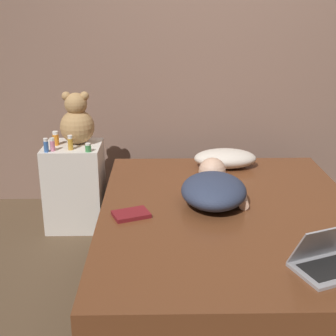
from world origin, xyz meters
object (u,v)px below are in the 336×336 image
(bottle_blue, at_px, (46,145))
(bottle_orange, at_px, (56,138))
(bottle_green, at_px, (88,148))
(bottle_amber, at_px, (70,143))
(bottle_pink, at_px, (52,145))
(book, at_px, (131,214))
(laptop, at_px, (327,259))
(pillow, at_px, (225,158))
(teddy_bear, at_px, (77,121))
(person_lying, at_px, (214,187))

(bottle_blue, bearing_deg, bottle_orange, 79.19)
(bottle_green, distance_m, bottle_amber, 0.14)
(bottle_pink, xyz_separation_m, book, (0.59, -0.69, -0.22))
(laptop, xyz_separation_m, bottle_pink, (-1.53, 1.28, 0.18))
(bottle_amber, bearing_deg, laptop, -42.90)
(bottle_orange, relative_size, bottle_green, 1.69)
(bottle_orange, height_order, bottle_amber, bottle_amber)
(bottle_orange, bearing_deg, laptop, -42.86)
(pillow, relative_size, laptop, 1.23)
(teddy_bear, relative_size, bottle_pink, 4.06)
(bottle_pink, bearing_deg, bottle_blue, -147.51)
(bottle_pink, bearing_deg, bottle_amber, 12.71)
(bottle_pink, relative_size, bottle_blue, 0.95)
(teddy_bear, xyz_separation_m, bottle_pink, (-0.15, -0.19, -0.12))
(bottle_orange, distance_m, bottle_blue, 0.17)
(bottle_green, bearing_deg, teddy_bear, 116.13)
(person_lying, distance_m, bottle_orange, 1.27)
(laptop, xyz_separation_m, bottle_blue, (-1.57, 1.26, 0.18))
(pillow, distance_m, person_lying, 0.66)
(bottle_pink, xyz_separation_m, bottle_blue, (-0.04, -0.03, 0.00))
(book, bearing_deg, bottle_pink, 130.24)
(bottle_orange, relative_size, bottle_pink, 1.09)
(pillow, bearing_deg, bottle_orange, -179.14)
(laptop, bearing_deg, bottle_green, 114.03)
(bottle_orange, bearing_deg, book, -54.69)
(bottle_green, bearing_deg, bottle_pink, 174.81)
(laptop, bearing_deg, teddy_bear, 111.82)
(bottle_orange, distance_m, bottle_green, 0.31)
(teddy_bear, bearing_deg, bottle_green, -63.87)
(person_lying, xyz_separation_m, teddy_bear, (-0.94, 0.66, 0.27))
(teddy_bear, distance_m, bottle_blue, 0.31)
(bottle_amber, bearing_deg, pillow, 6.89)
(laptop, relative_size, bottle_pink, 4.00)
(bottle_green, height_order, book, bottle_green)
(laptop, xyz_separation_m, bottle_amber, (-1.41, 1.31, 0.19))
(laptop, height_order, bottle_orange, bottle_orange)
(laptop, bearing_deg, bottle_amber, 115.71)
(bottle_pink, xyz_separation_m, bottle_amber, (0.12, 0.03, 0.01))
(teddy_bear, relative_size, bottle_orange, 3.71)
(bottle_blue, bearing_deg, bottle_amber, 18.07)
(bottle_orange, distance_m, book, 1.05)
(bottle_green, xyz_separation_m, bottle_pink, (-0.25, 0.02, 0.02))
(teddy_bear, relative_size, bottle_amber, 3.65)
(bottle_orange, relative_size, bottle_blue, 1.04)
(book, bearing_deg, bottle_amber, 122.84)
(bottle_pink, bearing_deg, bottle_green, -5.19)
(bottle_pink, distance_m, book, 0.93)
(teddy_bear, height_order, bottle_amber, teddy_bear)
(bottle_green, bearing_deg, book, -63.53)
(bottle_pink, distance_m, bottle_blue, 0.05)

